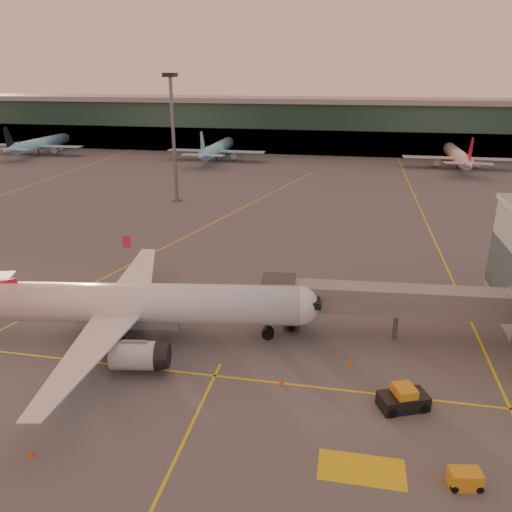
% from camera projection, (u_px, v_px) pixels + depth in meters
% --- Properties ---
extents(ground, '(600.00, 600.00, 0.00)m').
position_uv_depth(ground, '(141.00, 403.00, 41.42)').
color(ground, '#4C4F54').
rests_on(ground, ground).
extents(taxi_markings, '(100.12, 173.00, 0.01)m').
position_uv_depth(taxi_markings, '(206.00, 235.00, 83.66)').
color(taxi_markings, yellow).
rests_on(taxi_markings, ground).
extents(terminal, '(400.00, 20.00, 17.60)m').
position_uv_depth(terminal, '(307.00, 125.00, 168.87)').
color(terminal, '#19382D').
rests_on(terminal, ground).
extents(mast_west_near, '(2.40, 2.40, 25.60)m').
position_uv_depth(mast_west_near, '(173.00, 129.00, 100.53)').
color(mast_west_near, slate).
rests_on(mast_west_near, ground).
extents(distant_aircraft_row, '(290.00, 34.00, 13.00)m').
position_uv_depth(distant_aircraft_row, '(230.00, 160.00, 153.75)').
color(distant_aircraft_row, '#91D8F4').
rests_on(distant_aircraft_row, ground).
extents(main_airplane, '(38.98, 35.32, 11.79)m').
position_uv_depth(main_airplane, '(129.00, 305.00, 50.11)').
color(main_airplane, white).
rests_on(main_airplane, ground).
extents(jet_bridge, '(28.71, 5.33, 5.84)m').
position_uv_depth(jet_bridge, '(413.00, 303.00, 50.03)').
color(jet_bridge, slate).
rests_on(jet_bridge, ground).
extents(catering_truck, '(6.20, 4.44, 4.42)m').
position_uv_depth(catering_truck, '(101.00, 307.00, 52.64)').
color(catering_truck, '#A42817').
rests_on(catering_truck, ground).
extents(gpu_cart, '(2.30, 1.61, 1.24)m').
position_uv_depth(gpu_cart, '(465.00, 479.00, 32.93)').
color(gpu_cart, orange).
rests_on(gpu_cart, ground).
extents(pushback_tug, '(4.39, 3.40, 2.01)m').
position_uv_depth(pushback_tug, '(404.00, 399.00, 40.58)').
color(pushback_tug, black).
rests_on(pushback_tug, ground).
extents(cone_nose, '(0.46, 0.46, 0.58)m').
position_uv_depth(cone_nose, '(351.00, 360.00, 47.08)').
color(cone_nose, '#F7540D').
rests_on(cone_nose, ground).
extents(cone_wing_right, '(0.47, 0.47, 0.59)m').
position_uv_depth(cone_wing_right, '(31.00, 453.00, 35.66)').
color(cone_wing_right, '#F7540D').
rests_on(cone_wing_right, ground).
extents(cone_wing_left, '(0.43, 0.43, 0.55)m').
position_uv_depth(cone_wing_left, '(178.00, 271.00, 68.08)').
color(cone_wing_left, '#F7540D').
rests_on(cone_wing_left, ground).
extents(cone_fwd, '(0.45, 0.45, 0.58)m').
position_uv_depth(cone_fwd, '(281.00, 381.00, 43.93)').
color(cone_fwd, '#F7540D').
rests_on(cone_fwd, ground).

